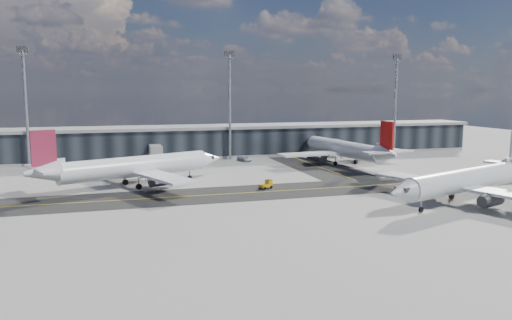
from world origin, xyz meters
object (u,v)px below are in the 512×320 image
object	(u,v)px
airliner_af	(133,167)
airliner_near	(467,180)
baggage_tug	(267,184)
service_van	(245,158)
airliner_redtail	(345,149)

from	to	relation	value
airliner_af	airliner_near	bearing A→B (deg)	38.47
airliner_near	baggage_tug	bearing A→B (deg)	34.70
airliner_near	service_van	bearing A→B (deg)	2.01
airliner_af	service_van	world-z (taller)	airliner_af
airliner_redtail	airliner_near	world-z (taller)	airliner_redtail
airliner_redtail	service_van	size ratio (longest dim) A/B	7.87
airliner_af	baggage_tug	xyz separation A→B (m)	(24.26, -8.76, -3.10)
airliner_af	baggage_tug	bearing A→B (deg)	47.53
airliner_redtail	baggage_tug	bearing A→B (deg)	-146.47
airliner_af	airliner_near	size ratio (longest dim) A/B	1.03
airliner_af	airliner_redtail	size ratio (longest dim) A/B	0.96
airliner_redtail	service_van	bearing A→B (deg)	142.49
airliner_af	service_van	size ratio (longest dim) A/B	7.53
airliner_af	airliner_near	world-z (taller)	airliner_af
airliner_near	airliner_redtail	bearing A→B (deg)	-19.10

